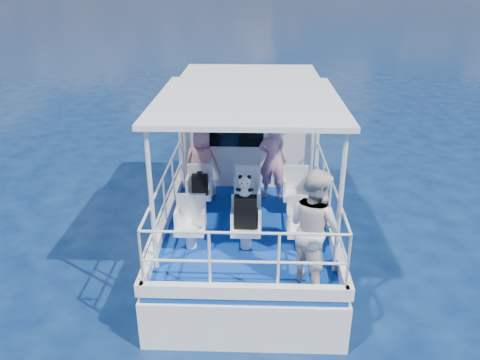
% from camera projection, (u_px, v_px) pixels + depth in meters
% --- Properties ---
extents(ground, '(2000.00, 2000.00, 0.00)m').
position_uv_depth(ground, '(247.00, 257.00, 9.05)').
color(ground, '#081940').
rests_on(ground, ground).
extents(hull, '(3.00, 7.00, 1.60)m').
position_uv_depth(hull, '(248.00, 231.00, 9.96)').
color(hull, white).
rests_on(hull, ground).
extents(deck, '(2.90, 6.90, 0.10)m').
position_uv_depth(deck, '(248.00, 195.00, 9.62)').
color(deck, navy).
rests_on(deck, hull).
extents(cabin, '(2.85, 2.00, 2.20)m').
position_uv_depth(cabin, '(249.00, 123.00, 10.35)').
color(cabin, white).
rests_on(cabin, deck).
extents(canopy, '(3.00, 3.20, 0.08)m').
position_uv_depth(canopy, '(248.00, 100.00, 7.60)').
color(canopy, white).
rests_on(canopy, cabin).
extents(canopy_posts, '(2.77, 2.97, 2.20)m').
position_uv_depth(canopy_posts, '(247.00, 166.00, 8.01)').
color(canopy_posts, white).
rests_on(canopy_posts, deck).
extents(railings, '(2.84, 3.59, 1.00)m').
position_uv_depth(railings, '(247.00, 206.00, 7.96)').
color(railings, white).
rests_on(railings, deck).
extents(seat_port_fwd, '(0.48, 0.46, 0.38)m').
position_uv_depth(seat_port_fwd, '(200.00, 201.00, 8.82)').
color(seat_port_fwd, white).
rests_on(seat_port_fwd, deck).
extents(seat_center_fwd, '(0.48, 0.46, 0.38)m').
position_uv_depth(seat_center_fwd, '(247.00, 202.00, 8.79)').
color(seat_center_fwd, white).
rests_on(seat_center_fwd, deck).
extents(seat_stbd_fwd, '(0.48, 0.46, 0.38)m').
position_uv_depth(seat_stbd_fwd, '(295.00, 202.00, 8.77)').
color(seat_stbd_fwd, white).
rests_on(seat_stbd_fwd, deck).
extents(seat_port_aft, '(0.48, 0.46, 0.38)m').
position_uv_depth(seat_port_aft, '(191.00, 236.00, 7.63)').
color(seat_port_aft, white).
rests_on(seat_port_aft, deck).
extents(seat_center_aft, '(0.48, 0.46, 0.38)m').
position_uv_depth(seat_center_aft, '(246.00, 237.00, 7.60)').
color(seat_center_aft, white).
rests_on(seat_center_aft, deck).
extents(seat_stbd_aft, '(0.48, 0.46, 0.38)m').
position_uv_depth(seat_stbd_aft, '(301.00, 238.00, 7.58)').
color(seat_stbd_aft, white).
rests_on(seat_stbd_aft, deck).
extents(passenger_port_fwd, '(0.57, 0.42, 1.44)m').
position_uv_depth(passenger_port_fwd, '(202.00, 163.00, 9.16)').
color(passenger_port_fwd, tan).
rests_on(passenger_port_fwd, deck).
extents(passenger_stbd_fwd, '(0.64, 0.50, 1.56)m').
position_uv_depth(passenger_stbd_fwd, '(273.00, 160.00, 9.12)').
color(passenger_stbd_fwd, pink).
rests_on(passenger_stbd_fwd, deck).
extents(passenger_stbd_aft, '(1.04, 1.08, 1.75)m').
position_uv_depth(passenger_stbd_aft, '(314.00, 227.00, 6.52)').
color(passenger_stbd_aft, silver).
rests_on(passenger_stbd_aft, deck).
extents(backpack_port, '(0.29, 0.16, 0.38)m').
position_uv_depth(backpack_port, '(200.00, 185.00, 8.59)').
color(backpack_port, black).
rests_on(backpack_port, seat_port_fwd).
extents(backpack_center, '(0.36, 0.20, 0.54)m').
position_uv_depth(backpack_center, '(245.00, 212.00, 7.43)').
color(backpack_center, black).
rests_on(backpack_center, seat_center_aft).
extents(compact_camera, '(0.10, 0.06, 0.06)m').
position_uv_depth(compact_camera, '(200.00, 173.00, 8.51)').
color(compact_camera, black).
rests_on(compact_camera, backpack_port).
extents(panda, '(0.23, 0.19, 0.36)m').
position_uv_depth(panda, '(245.00, 186.00, 7.27)').
color(panda, white).
rests_on(panda, backpack_center).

